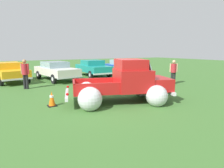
{
  "coord_description": "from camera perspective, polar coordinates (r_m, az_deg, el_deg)",
  "views": [
    {
      "loc": [
        -4.47,
        -7.19,
        2.31
      ],
      "look_at": [
        0.0,
        0.54,
        0.74
      ],
      "focal_mm": 30.99,
      "sensor_mm": 36.0,
      "label": 1
    }
  ],
  "objects": [
    {
      "name": "vintage_pickup_truck",
      "position": [
        8.71,
        4.29,
        -0.35
      ],
      "size": [
        4.99,
        3.78,
        1.96
      ],
      "rotation": [
        0.0,
        0.0,
        -0.31
      ],
      "color": "black",
      "rests_on": "ground"
    },
    {
      "name": "lane_cone_1",
      "position": [
        11.56,
        0.1,
        -0.01
      ],
      "size": [
        0.36,
        0.36,
        0.63
      ],
      "color": "black",
      "rests_on": "ground"
    },
    {
      "name": "show_car_3",
      "position": [
        18.26,
        3.09,
        5.13
      ],
      "size": [
        2.29,
        4.43,
        1.43
      ],
      "rotation": [
        0.0,
        0.0,
        -1.45
      ],
      "color": "black",
      "rests_on": "ground"
    },
    {
      "name": "ground_plane",
      "position": [
        8.78,
        1.78,
        -5.32
      ],
      "size": [
        80.0,
        80.0,
        0.0
      ],
      "primitive_type": "plane",
      "color": "#3D6B2D"
    },
    {
      "name": "show_car_0",
      "position": [
        16.16,
        -28.05,
        3.37
      ],
      "size": [
        2.58,
        4.83,
        1.43
      ],
      "rotation": [
        0.0,
        0.0,
        -1.41
      ],
      "color": "black",
      "rests_on": "ground"
    },
    {
      "name": "show_car_1",
      "position": [
        15.74,
        -16.21,
        4.0
      ],
      "size": [
        2.66,
        4.95,
        1.43
      ],
      "rotation": [
        0.0,
        0.0,
        -1.4
      ],
      "color": "black",
      "rests_on": "ground"
    },
    {
      "name": "lane_cone_0",
      "position": [
        8.45,
        -17.34,
        -4.2
      ],
      "size": [
        0.36,
        0.36,
        0.63
      ],
      "color": "black",
      "rests_on": "ground"
    },
    {
      "name": "show_car_2",
      "position": [
        17.46,
        -5.59,
        4.89
      ],
      "size": [
        1.95,
        4.43,
        1.43
      ],
      "rotation": [
        0.0,
        0.0,
        -1.58
      ],
      "color": "black",
      "rests_on": "ground"
    },
    {
      "name": "spectator_0",
      "position": [
        13.92,
        17.69,
        3.81
      ],
      "size": [
        0.48,
        0.48,
        1.64
      ],
      "rotation": [
        0.0,
        0.0,
        4.08
      ],
      "color": "black",
      "rests_on": "ground"
    },
    {
      "name": "spectator_1",
      "position": [
        12.64,
        -24.26,
        3.22
      ],
      "size": [
        0.48,
        0.48,
        1.78
      ],
      "rotation": [
        0.0,
        0.0,
        4.06
      ],
      "color": "black",
      "rests_on": "ground"
    }
  ]
}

